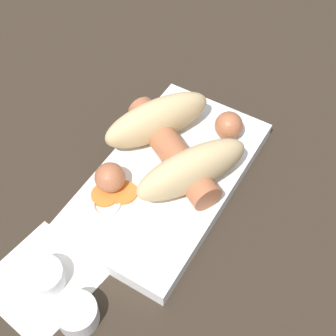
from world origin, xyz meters
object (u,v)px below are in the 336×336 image
object	(u,v)px
bread_roll	(175,143)
condiment_cup_near	(45,278)
food_tray	(168,178)
condiment_cup_far	(78,315)
sausage	(172,150)

from	to	relation	value
bread_roll	condiment_cup_near	size ratio (longest dim) A/B	4.36
food_tray	bread_roll	size ratio (longest dim) A/B	1.47
food_tray	bread_roll	bearing A→B (deg)	-167.86
condiment_cup_far	condiment_cup_near	bearing A→B (deg)	-104.03
condiment_cup_near	condiment_cup_far	bearing A→B (deg)	75.97
sausage	condiment_cup_far	distance (m)	0.21
food_tray	condiment_cup_far	world-z (taller)	condiment_cup_far
bread_roll	condiment_cup_near	world-z (taller)	bread_roll
condiment_cup_near	sausage	bearing A→B (deg)	169.15
bread_roll	sausage	xyz separation A→B (m)	(0.00, -0.00, -0.01)
sausage	condiment_cup_near	bearing A→B (deg)	-10.85
condiment_cup_near	bread_roll	bearing A→B (deg)	168.98
food_tray	condiment_cup_near	distance (m)	0.18
condiment_cup_near	condiment_cup_far	distance (m)	0.06
bread_roll	condiment_cup_far	bearing A→B (deg)	3.89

